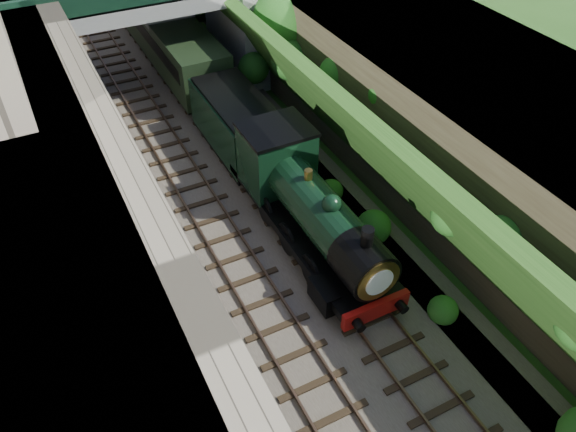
{
  "coord_description": "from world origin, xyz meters",
  "views": [
    {
      "loc": [
        -7.32,
        -6.66,
        16.48
      ],
      "look_at": [
        0.0,
        7.71,
        2.34
      ],
      "focal_mm": 35.0,
      "sensor_mm": 36.0,
      "label": 1
    }
  ],
  "objects_px": {
    "tree": "(287,21)",
    "locomotive": "(309,209)",
    "tender": "(238,126)",
    "road_bridge": "(172,18)"
  },
  "relations": [
    {
      "from": "tree",
      "to": "road_bridge",
      "type": "bearing_deg",
      "value": 137.51
    },
    {
      "from": "locomotive",
      "to": "tender",
      "type": "height_order",
      "value": "locomotive"
    },
    {
      "from": "locomotive",
      "to": "tender",
      "type": "xyz_separation_m",
      "value": [
        -0.0,
        7.36,
        -0.27
      ]
    },
    {
      "from": "locomotive",
      "to": "tender",
      "type": "distance_m",
      "value": 7.37
    },
    {
      "from": "road_bridge",
      "to": "locomotive",
      "type": "xyz_separation_m",
      "value": [
        0.26,
        -15.82,
        -2.18
      ]
    },
    {
      "from": "tree",
      "to": "locomotive",
      "type": "distance_m",
      "value": 12.52
    },
    {
      "from": "road_bridge",
      "to": "tree",
      "type": "height_order",
      "value": "road_bridge"
    },
    {
      "from": "tree",
      "to": "tender",
      "type": "height_order",
      "value": "tree"
    },
    {
      "from": "tender",
      "to": "tree",
      "type": "bearing_deg",
      "value": 39.66
    },
    {
      "from": "road_bridge",
      "to": "locomotive",
      "type": "bearing_deg",
      "value": -89.07
    }
  ]
}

